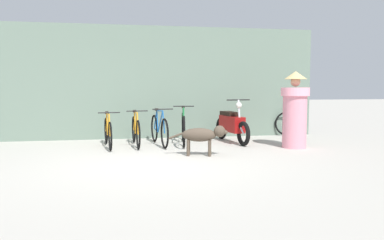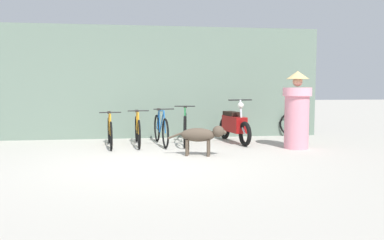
{
  "view_description": "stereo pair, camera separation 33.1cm",
  "coord_description": "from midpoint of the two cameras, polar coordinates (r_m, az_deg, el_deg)",
  "views": [
    {
      "loc": [
        -0.48,
        -6.46,
        1.33
      ],
      "look_at": [
        0.88,
        1.12,
        0.65
      ],
      "focal_mm": 35.0,
      "sensor_mm": 36.0,
      "label": 1
    },
    {
      "loc": [
        -0.15,
        -6.52,
        1.33
      ],
      "look_at": [
        0.88,
        1.12,
        0.65
      ],
      "focal_mm": 35.0,
      "sensor_mm": 36.0,
      "label": 2
    }
  ],
  "objects": [
    {
      "name": "bicycle_3",
      "position": [
        8.7,
        -2.42,
        -1.25
      ],
      "size": [
        0.46,
        1.73,
        0.92
      ],
      "rotation": [
        0.0,
        0.0,
        -1.7
      ],
      "color": "black",
      "rests_on": "ground"
    },
    {
      "name": "bicycle_1",
      "position": [
        8.61,
        -9.65,
        -1.61
      ],
      "size": [
        0.46,
        1.68,
        0.83
      ],
      "rotation": [
        0.0,
        0.0,
        -1.5
      ],
      "color": "black",
      "rests_on": "ground"
    },
    {
      "name": "person_in_robes",
      "position": [
        8.43,
        14.32,
        1.52
      ],
      "size": [
        0.82,
        0.82,
        1.67
      ],
      "rotation": [
        0.0,
        0.0,
        3.59
      ],
      "color": "pink",
      "rests_on": "ground"
    },
    {
      "name": "stray_dog",
      "position": [
        7.23,
        0.35,
        -2.3
      ],
      "size": [
        1.13,
        0.46,
        0.59
      ],
      "rotation": [
        0.0,
        0.0,
        6.02
      ],
      "color": "#4C3F33",
      "rests_on": "ground"
    },
    {
      "name": "spare_tire_left",
      "position": [
        10.5,
        13.45,
        -0.53
      ],
      "size": [
        0.65,
        0.26,
        0.67
      ],
      "rotation": [
        0.0,
        0.0,
        -0.32
      ],
      "color": "black",
      "rests_on": "ground"
    },
    {
      "name": "bicycle_2",
      "position": [
        8.66,
        -6.12,
        -1.45
      ],
      "size": [
        0.46,
        1.74,
        0.86
      ],
      "rotation": [
        0.0,
        0.0,
        -1.45
      ],
      "color": "black",
      "rests_on": "ground"
    },
    {
      "name": "shop_wall_back",
      "position": [
        9.83,
        -8.37,
        5.67
      ],
      "size": [
        9.18,
        0.2,
        2.89
      ],
      "color": "slate",
      "rests_on": "ground"
    },
    {
      "name": "ground_plane",
      "position": [
        6.63,
        -7.29,
        -6.57
      ],
      "size": [
        60.0,
        60.0,
        0.0
      ],
      "primitive_type": "plane",
      "color": "#ADA89E"
    },
    {
      "name": "bicycle_0",
      "position": [
        8.55,
        -13.77,
        -1.79
      ],
      "size": [
        0.46,
        1.68,
        0.8
      ],
      "rotation": [
        0.0,
        0.0,
        -1.45
      ],
      "color": "black",
      "rests_on": "ground"
    },
    {
      "name": "motorcycle",
      "position": [
        9.03,
        5.03,
        -0.75
      ],
      "size": [
        0.58,
        1.78,
        1.05
      ],
      "rotation": [
        0.0,
        0.0,
        -1.41
      ],
      "color": "black",
      "rests_on": "ground"
    }
  ]
}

